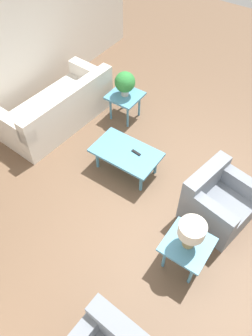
{
  "coord_description": "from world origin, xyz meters",
  "views": [
    {
      "loc": [
        -1.47,
        2.71,
        4.1
      ],
      "look_at": [
        0.25,
        0.24,
        0.55
      ],
      "focal_mm": 35.0,
      "sensor_mm": 36.0,
      "label": 1
    }
  ],
  "objects_px": {
    "armchair": "(217,202)",
    "table_lamp": "(192,232)",
    "side_table_plant": "(125,98)",
    "sofa": "(59,109)",
    "coffee_table": "(126,154)",
    "potted_plant": "(125,82)",
    "side_table_lamp": "(187,247)"
  },
  "relations": [
    {
      "from": "table_lamp",
      "to": "sofa",
      "type": "bearing_deg",
      "value": -19.95
    },
    {
      "from": "side_table_lamp",
      "to": "coffee_table",
      "type": "bearing_deg",
      "value": -30.4
    },
    {
      "from": "potted_plant",
      "to": "armchair",
      "type": "bearing_deg",
      "value": 155.35
    },
    {
      "from": "potted_plant",
      "to": "table_lamp",
      "type": "height_order",
      "value": "potted_plant"
    },
    {
      "from": "side_table_plant",
      "to": "side_table_lamp",
      "type": "relative_size",
      "value": 1.0
    },
    {
      "from": "coffee_table",
      "to": "potted_plant",
      "type": "distance_m",
      "value": 1.36
    },
    {
      "from": "coffee_table",
      "to": "table_lamp",
      "type": "distance_m",
      "value": 1.82
    },
    {
      "from": "side_table_plant",
      "to": "table_lamp",
      "type": "height_order",
      "value": "table_lamp"
    },
    {
      "from": "sofa",
      "to": "side_table_plant",
      "type": "xyz_separation_m",
      "value": [
        -0.89,
        -0.8,
        0.13
      ]
    },
    {
      "from": "coffee_table",
      "to": "table_lamp",
      "type": "xyz_separation_m",
      "value": [
        -1.53,
        0.9,
        0.42
      ]
    },
    {
      "from": "sofa",
      "to": "potted_plant",
      "type": "distance_m",
      "value": 1.28
    },
    {
      "from": "table_lamp",
      "to": "armchair",
      "type": "bearing_deg",
      "value": -90.75
    },
    {
      "from": "armchair",
      "to": "side_table_lamp",
      "type": "xyz_separation_m",
      "value": [
        0.01,
        0.9,
        0.11
      ]
    },
    {
      "from": "armchair",
      "to": "side_table_lamp",
      "type": "distance_m",
      "value": 0.91
    },
    {
      "from": "armchair",
      "to": "side_table_lamp",
      "type": "relative_size",
      "value": 1.72
    },
    {
      "from": "sofa",
      "to": "table_lamp",
      "type": "distance_m",
      "value": 3.41
    },
    {
      "from": "coffee_table",
      "to": "potted_plant",
      "type": "bearing_deg",
      "value": -54.4
    },
    {
      "from": "side_table_plant",
      "to": "potted_plant",
      "type": "height_order",
      "value": "potted_plant"
    },
    {
      "from": "sofa",
      "to": "coffee_table",
      "type": "xyz_separation_m",
      "value": [
        -1.65,
        0.26,
        0.07
      ]
    },
    {
      "from": "coffee_table",
      "to": "table_lamp",
      "type": "height_order",
      "value": "table_lamp"
    },
    {
      "from": "side_table_plant",
      "to": "potted_plant",
      "type": "relative_size",
      "value": 1.24
    },
    {
      "from": "sofa",
      "to": "coffee_table",
      "type": "bearing_deg",
      "value": 84.52
    },
    {
      "from": "coffee_table",
      "to": "side_table_lamp",
      "type": "xyz_separation_m",
      "value": [
        -1.53,
        0.9,
        0.06
      ]
    },
    {
      "from": "side_table_lamp",
      "to": "potted_plant",
      "type": "bearing_deg",
      "value": -40.56
    },
    {
      "from": "armchair",
      "to": "coffee_table",
      "type": "relative_size",
      "value": 0.92
    },
    {
      "from": "side_table_lamp",
      "to": "table_lamp",
      "type": "xyz_separation_m",
      "value": [
        -0.0,
        0.0,
        0.36
      ]
    },
    {
      "from": "side_table_plant",
      "to": "side_table_lamp",
      "type": "distance_m",
      "value": 3.01
    },
    {
      "from": "side_table_plant",
      "to": "sofa",
      "type": "bearing_deg",
      "value": 42.19
    },
    {
      "from": "armchair",
      "to": "table_lamp",
      "type": "relative_size",
      "value": 2.26
    },
    {
      "from": "potted_plant",
      "to": "table_lamp",
      "type": "xyz_separation_m",
      "value": [
        -2.28,
        1.96,
        0.03
      ]
    },
    {
      "from": "side_table_lamp",
      "to": "table_lamp",
      "type": "height_order",
      "value": "table_lamp"
    },
    {
      "from": "coffee_table",
      "to": "potted_plant",
      "type": "height_order",
      "value": "potted_plant"
    }
  ]
}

